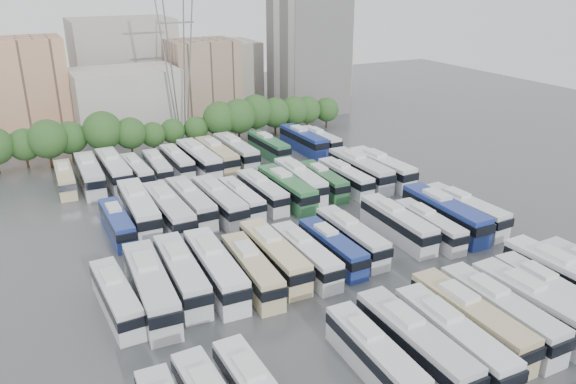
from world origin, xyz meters
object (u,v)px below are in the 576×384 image
bus_r1_s8 (351,236)px  bus_r3_s4 (157,167)px  bus_r2_s1 (117,223)px  bus_r2_s7 (262,191)px  bus_r0_s7 (453,338)px  bus_r1_s0 (116,297)px  bus_r3_s10 (269,146)px  bus_r0_s10 (537,307)px  bus_r2_s4 (191,202)px  apartment_tower (309,52)px  bus_r2_s6 (241,198)px  bus_r3_s1 (90,174)px  bus_r3_s13 (320,140)px  bus_r1_s5 (274,255)px  bus_r3_s8 (236,151)px  bus_r0_s9 (500,312)px  bus_r2_s12 (360,170)px  bus_r0_s12 (568,279)px  bus_r1_s12 (445,213)px  bus_r3_s7 (217,155)px  bus_r1_s1 (150,287)px  bus_r1_s11 (429,225)px  bus_r3_s0 (65,179)px  bus_r2_s2 (139,208)px  bus_r3_s12 (303,140)px  bus_r2_s8 (286,188)px  bus_r0_s6 (414,344)px  bus_r1_s13 (464,210)px  bus_r2_s13 (381,168)px  bus_r0_s11 (549,294)px  electricity_pylon (176,37)px  bus_r2_s11 (345,177)px  bus_r1_s7 (332,247)px  bus_r2_s10 (323,180)px  bus_r1_s2 (181,273)px  bus_r1_s6 (305,255)px  bus_r2_s3 (168,211)px  bus_r3_s6 (199,159)px  bus_r3_s5 (177,161)px  bus_r0_s5 (374,355)px  bus_r2_s5 (219,201)px  bus_r2_s9 (300,180)px

bus_r1_s8 → bus_r3_s4: bearing=111.2°
bus_r2_s1 → bus_r2_s7: (19.68, 1.26, 0.12)m
bus_r0_s7 → bus_r1_s0: (-23.15, 19.04, -0.21)m
bus_r2_s7 → bus_r3_s10: size_ratio=1.00×
bus_r0_s10 → bus_r2_s4: bus_r0_s10 is taller
apartment_tower → bus_r2_s6: apartment_tower is taller
bus_r3_s1 → bus_r3_s13: bearing=3.4°
bus_r1_s5 → bus_r3_s8: bearing=74.7°
bus_r0_s9 → bus_r2_s12: 38.21m
bus_r0_s12 → bus_r1_s8: bearing=124.2°
bus_r0_s12 → bus_r1_s12: bearing=86.9°
bus_r2_s4 → bus_r3_s7: size_ratio=0.97×
bus_r1_s1 → bus_r3_s10: 47.49m
bus_r1_s11 → bus_r2_s6: (-16.53, 18.12, -0.06)m
bus_r0_s7 → bus_r3_s10: size_ratio=1.09×
bus_r2_s12 → bus_r3_s4: (-26.46, 16.15, -0.40)m
bus_r1_s11 → bus_r0_s10: bearing=-98.3°
apartment_tower → bus_r1_s12: 66.16m
bus_r3_s0 → bus_r3_s10: bearing=3.8°
bus_r2_s2 → bus_r3_s0: bus_r2_s2 is taller
bus_r1_s5 → bus_r3_s8: size_ratio=0.96×
bus_r3_s8 → bus_r3_s12: 13.21m
bus_r2_s8 → bus_r3_s7: size_ratio=0.98×
bus_r0_s6 → bus_r1_s13: bearing=39.1°
bus_r0_s9 → bus_r1_s5: size_ratio=1.01×
bus_r1_s13 → bus_r2_s12: bearing=97.6°
bus_r3_s1 → bus_r3_s10: bearing=4.5°
bus_r2_s13 → bus_r0_s10: bearing=-107.7°
bus_r0_s9 → bus_r0_s11: bearing=2.8°
electricity_pylon → bus_r0_s10: electricity_pylon is taller
bus_r3_s10 → bus_r2_s11: bearing=-82.4°
bus_r1_s0 → bus_r2_s7: 29.32m
bus_r1_s7 → bus_r2_s10: size_ratio=0.99×
apartment_tower → bus_r1_s0: (-55.33, -63.96, -11.26)m
bus_r1_s0 → bus_r1_s1: 3.18m
bus_r1_s0 → bus_r1_s11: size_ratio=1.02×
bus_r1_s2 → bus_r1_s13: (36.33, -0.57, -0.05)m
bus_r1_s6 → bus_r2_s12: size_ratio=0.87×
bus_r2_s3 → bus_r3_s1: 19.63m
bus_r2_s7 → bus_r3_s6: bus_r3_s6 is taller
bus_r0_s7 → bus_r2_s11: 39.00m
bus_r3_s5 → bus_r0_s5: bearing=-91.0°
bus_r0_s10 → bus_r2_s5: (-16.49, 35.99, -0.07)m
bus_r2_s3 → bus_r1_s6: bearing=-62.1°
bus_r2_s2 → bus_r1_s1: bearing=-98.0°
bus_r2_s7 → bus_r3_s7: (-0.25, 17.24, 0.22)m
bus_r0_s9 → bus_r3_s4: bus_r0_s9 is taller
bus_r1_s8 → bus_r2_s9: bus_r2_s9 is taller
bus_r1_s13 → bus_r3_s4: bearing=128.0°
bus_r2_s7 → bus_r3_s5: bus_r2_s7 is taller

